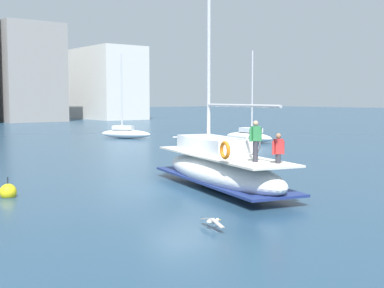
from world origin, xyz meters
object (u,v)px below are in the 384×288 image
at_px(moored_catamaran, 249,136).
at_px(seagull, 212,221).
at_px(moored_sloop_far, 125,133).
at_px(mooring_buoy, 8,192).
at_px(main_sailboat, 220,168).

distance_m(moored_catamaran, seagull, 31.74).
bearing_deg(moored_sloop_far, mooring_buoy, -129.45).
distance_m(seagull, mooring_buoy, 9.38).
relative_size(moored_sloop_far, seagull, 6.40).
relative_size(moored_catamaran, seagull, 6.29).
xyz_separation_m(seagull, mooring_buoy, (-3.05, 8.87, -0.03)).
xyz_separation_m(moored_catamaran, seagull, (-22.94, -21.93, -0.36)).
bearing_deg(moored_sloop_far, main_sailboat, -113.11).
bearing_deg(mooring_buoy, seagull, -71.02).
xyz_separation_m(moored_catamaran, mooring_buoy, (-25.99, -13.06, -0.39)).
distance_m(main_sailboat, mooring_buoy, 8.74).
xyz_separation_m(moored_sloop_far, moored_catamaran, (6.33, -10.84, 0.01)).
relative_size(moored_sloop_far, mooring_buoy, 8.87).
bearing_deg(moored_catamaran, seagull, -136.30).
relative_size(main_sailboat, mooring_buoy, 13.77).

